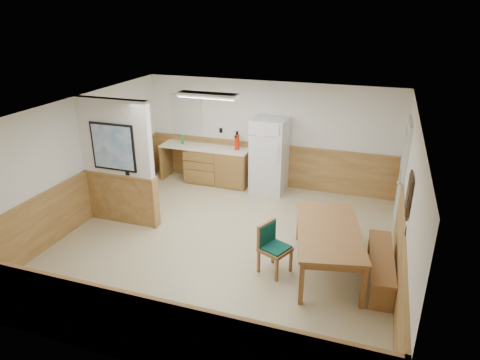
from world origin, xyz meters
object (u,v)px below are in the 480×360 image
(dining_chair, at_px, (271,244))
(refrigerator, at_px, (269,156))
(dining_bench, at_px, (381,261))
(soap_bottle, at_px, (183,140))
(fire_extinguisher, at_px, (237,142))
(dining_table, at_px, (329,234))

(dining_chair, bearing_deg, refrigerator, 129.72)
(refrigerator, distance_m, dining_chair, 3.30)
(refrigerator, distance_m, dining_bench, 3.91)
(dining_chair, distance_m, soap_bottle, 4.51)
(fire_extinguisher, bearing_deg, soap_bottle, 163.25)
(fire_extinguisher, distance_m, soap_bottle, 1.42)
(dining_bench, distance_m, fire_extinguisher, 4.56)
(dining_table, distance_m, dining_chair, 0.94)
(refrigerator, xyz_separation_m, fire_extinguisher, (-0.80, 0.07, 0.23))
(dining_chair, height_order, soap_bottle, soap_bottle)
(soap_bottle, bearing_deg, refrigerator, -1.69)
(soap_bottle, bearing_deg, fire_extinguisher, 0.16)
(fire_extinguisher, relative_size, soap_bottle, 2.11)
(dining_bench, relative_size, fire_extinguisher, 3.68)
(dining_chair, height_order, fire_extinguisher, fire_extinguisher)
(refrigerator, height_order, fire_extinguisher, refrigerator)
(fire_extinguisher, xyz_separation_m, soap_bottle, (-1.42, -0.00, -0.09))
(dining_chair, bearing_deg, dining_table, 43.51)
(dining_bench, bearing_deg, soap_bottle, 145.07)
(refrigerator, distance_m, soap_bottle, 2.23)
(dining_table, height_order, dining_bench, dining_table)
(dining_bench, xyz_separation_m, dining_chair, (-1.72, -0.29, 0.15))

